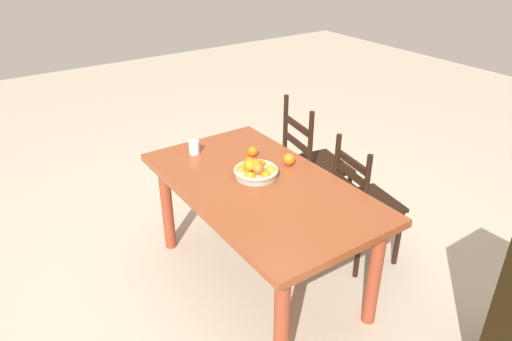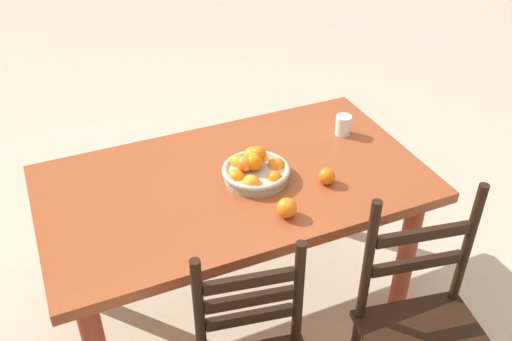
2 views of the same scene
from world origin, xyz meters
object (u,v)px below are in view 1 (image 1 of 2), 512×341
chair_near_window (362,204)px  drinking_glass (194,147)px  orange_loose_0 (289,159)px  dining_table (260,198)px  fruit_bowl (256,170)px  orange_loose_1 (253,151)px  chair_by_cabinet (312,166)px

chair_near_window → drinking_glass: bearing=56.8°
chair_near_window → drinking_glass: 1.21m
orange_loose_0 → drinking_glass: bearing=-139.1°
dining_table → fruit_bowl: fruit_bowl is taller
chair_near_window → orange_loose_1: chair_near_window is taller
dining_table → orange_loose_0: size_ratio=20.33×
chair_near_window → fruit_bowl: size_ratio=3.31×
chair_near_window → orange_loose_0: chair_near_window is taller
chair_near_window → fruit_bowl: 0.82m
dining_table → drinking_glass: (-0.59, -0.13, 0.15)m
orange_loose_1 → fruit_bowl: bearing=-30.5°
dining_table → fruit_bowl: (-0.08, 0.03, 0.15)m
chair_by_cabinet → orange_loose_0: (0.32, -0.50, 0.33)m
fruit_bowl → orange_loose_1: (-0.25, 0.15, -0.01)m
orange_loose_0 → orange_loose_1: bearing=-152.8°
chair_near_window → orange_loose_1: (-0.54, -0.54, 0.33)m
orange_loose_0 → chair_near_window: bearing=54.4°
chair_near_window → orange_loose_0: 0.61m
drinking_glass → orange_loose_1: bearing=50.1°
chair_near_window → drinking_glass: size_ratio=10.06×
dining_table → chair_near_window: chair_near_window is taller
fruit_bowl → orange_loose_1: size_ratio=4.04×
dining_table → drinking_glass: size_ratio=17.07×
chair_near_window → orange_loose_1: 0.83m
fruit_bowl → orange_loose_0: size_ratio=3.62×
orange_loose_1 → orange_loose_0: bearing=27.2°
dining_table → orange_loose_0: (-0.09, 0.30, 0.14)m
orange_loose_1 → drinking_glass: 0.40m
dining_table → fruit_bowl: 0.17m
orange_loose_0 → drinking_glass: drinking_glass is taller
fruit_bowl → orange_loose_0: fruit_bowl is taller
chair_by_cabinet → chair_near_window: bearing=-177.3°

